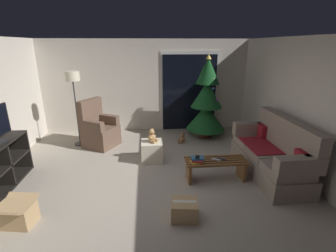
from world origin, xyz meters
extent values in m
plane|color=#9E9384|center=(0.00, 0.00, 0.00)|extent=(7.00, 7.00, 0.00)
cube|color=beige|center=(0.00, 3.06, 1.25)|extent=(5.72, 0.12, 2.50)
cube|color=beige|center=(2.86, 0.00, 1.25)|extent=(0.12, 6.00, 2.50)
cube|color=silver|center=(1.21, 2.99, 1.10)|extent=(1.60, 0.02, 2.20)
cube|color=black|center=(1.21, 2.97, 1.05)|extent=(1.50, 0.02, 2.10)
cube|color=gray|center=(2.25, 0.19, 0.17)|extent=(0.78, 1.91, 0.34)
cube|color=gray|center=(2.24, -0.43, 0.41)|extent=(0.69, 0.61, 0.14)
cube|color=gray|center=(2.23, 0.19, 0.41)|extent=(0.69, 0.61, 0.14)
cube|color=gray|center=(2.22, 0.81, 0.41)|extent=(0.69, 0.61, 0.14)
cube|color=gray|center=(2.55, 0.19, 0.78)|extent=(0.22, 1.90, 0.60)
cube|color=gray|center=(2.26, -0.68, 0.62)|extent=(0.76, 0.21, 0.28)
cube|color=gray|center=(2.24, 1.06, 0.62)|extent=(0.76, 0.21, 0.28)
cube|color=maroon|center=(2.21, 0.44, 0.49)|extent=(0.61, 0.91, 0.02)
cube|color=maroon|center=(2.42, -0.51, 0.62)|extent=(0.12, 0.32, 0.28)
cube|color=maroon|center=(2.40, 0.89, 0.62)|extent=(0.12, 0.32, 0.28)
cube|color=brown|center=(1.21, -0.08, 0.37)|extent=(1.10, 0.05, 0.04)
cube|color=brown|center=(1.21, 0.01, 0.37)|extent=(1.10, 0.05, 0.04)
cube|color=brown|center=(1.21, 0.09, 0.37)|extent=(1.10, 0.05, 0.04)
cube|color=brown|center=(1.21, 0.18, 0.37)|extent=(1.10, 0.05, 0.04)
cube|color=brown|center=(1.21, 0.27, 0.37)|extent=(1.10, 0.05, 0.04)
cube|color=brown|center=(0.72, 0.09, 0.17)|extent=(0.05, 0.36, 0.35)
cube|color=brown|center=(1.70, 0.09, 0.17)|extent=(0.05, 0.36, 0.35)
cube|color=#ADADB2|center=(1.20, 0.08, 0.40)|extent=(0.15, 0.12, 0.02)
cube|color=#333338|center=(1.32, 0.11, 0.40)|extent=(0.14, 0.15, 0.02)
cube|color=#B79333|center=(0.83, 0.01, 0.40)|extent=(0.22, 0.18, 0.03)
cube|color=#A32D28|center=(0.85, 0.03, 0.43)|extent=(0.23, 0.21, 0.04)
cube|color=#285684|center=(0.86, 0.02, 0.47)|extent=(0.22, 0.14, 0.03)
cube|color=black|center=(0.85, 0.03, 0.49)|extent=(0.11, 0.16, 0.01)
cylinder|color=#4C1E19|center=(1.54, 2.28, 0.05)|extent=(0.36, 0.36, 0.10)
cylinder|color=brown|center=(1.54, 2.28, 0.16)|extent=(0.08, 0.08, 0.12)
cone|color=#14471E|center=(1.54, 2.28, 0.55)|extent=(1.01, 1.01, 0.66)
cone|color=#14471E|center=(1.54, 2.28, 1.15)|extent=(0.80, 0.80, 0.66)
cone|color=#14471E|center=(1.54, 2.28, 1.75)|extent=(0.59, 0.59, 0.66)
sphere|color=white|center=(1.75, 2.71, 0.40)|extent=(0.06, 0.06, 0.06)
sphere|color=gold|center=(1.54, 2.60, 1.04)|extent=(0.06, 0.06, 0.06)
sphere|color=blue|center=(1.65, 2.09, 1.51)|extent=(0.06, 0.06, 0.06)
sphere|color=blue|center=(1.39, 2.45, 1.46)|extent=(0.06, 0.06, 0.06)
sphere|color=blue|center=(1.63, 2.03, 1.33)|extent=(0.06, 0.06, 0.06)
sphere|color=white|center=(1.65, 2.10, 1.55)|extent=(0.06, 0.06, 0.06)
sphere|color=#B233A5|center=(1.67, 2.37, 1.74)|extent=(0.06, 0.06, 0.06)
sphere|color=#B233A5|center=(1.73, 2.02, 1.06)|extent=(0.06, 0.06, 0.06)
cone|color=#EAD14C|center=(1.54, 2.28, 2.07)|extent=(0.14, 0.14, 0.12)
cube|color=brown|center=(-1.11, 1.88, 0.16)|extent=(0.93, 0.93, 0.31)
cube|color=brown|center=(-1.11, 1.88, 0.40)|extent=(0.93, 0.93, 0.18)
cube|color=brown|center=(-1.34, 2.01, 0.81)|extent=(0.49, 0.67, 0.64)
cube|color=brown|center=(-0.95, 2.11, 0.60)|extent=(0.57, 0.42, 0.22)
cube|color=brown|center=(-1.24, 1.62, 0.60)|extent=(0.57, 0.42, 0.22)
cylinder|color=#2D2D30|center=(-1.66, 2.02, 0.01)|extent=(0.28, 0.28, 0.02)
cylinder|color=#2D2D30|center=(-1.66, 2.02, 0.80)|extent=(0.03, 0.03, 1.55)
cylinder|color=beige|center=(-1.66, 2.02, 1.67)|extent=(0.32, 0.32, 0.22)
cube|color=black|center=(-2.50, 0.16, 0.02)|extent=(0.40, 1.40, 0.04)
cube|color=black|center=(-2.50, 0.85, 0.40)|extent=(0.40, 0.04, 0.80)
cube|color=black|center=(-2.50, 0.16, 0.40)|extent=(0.40, 0.04, 0.76)
cube|color=black|center=(-2.50, 0.16, 0.40)|extent=(0.40, 1.33, 0.04)
cube|color=beige|center=(0.09, 0.98, 0.21)|extent=(0.44, 0.44, 0.42)
cylinder|color=tan|center=(0.16, 0.98, 0.45)|extent=(0.13, 0.12, 0.06)
cylinder|color=tan|center=(0.10, 0.90, 0.45)|extent=(0.13, 0.12, 0.06)
sphere|color=tan|center=(0.09, 0.98, 0.52)|extent=(0.15, 0.15, 0.15)
sphere|color=tan|center=(0.09, 0.98, 0.64)|extent=(0.11, 0.11, 0.11)
sphere|color=tan|center=(0.12, 0.95, 0.63)|extent=(0.04, 0.04, 0.04)
sphere|color=tan|center=(0.11, 1.01, 0.69)|extent=(0.04, 0.04, 0.04)
sphere|color=tan|center=(0.06, 0.95, 0.69)|extent=(0.04, 0.04, 0.04)
sphere|color=tan|center=(0.15, 1.02, 0.53)|extent=(0.06, 0.06, 0.06)
sphere|color=tan|center=(0.06, 0.91, 0.53)|extent=(0.06, 0.06, 0.06)
cylinder|color=brown|center=(0.81, 1.85, 0.03)|extent=(0.11, 0.07, 0.06)
cylinder|color=brown|center=(0.82, 1.95, 0.03)|extent=(0.11, 0.07, 0.06)
sphere|color=brown|center=(0.88, 1.90, 0.10)|extent=(0.15, 0.15, 0.15)
sphere|color=brown|center=(0.88, 1.90, 0.22)|extent=(0.11, 0.11, 0.11)
sphere|color=#A37A51|center=(0.83, 1.90, 0.21)|extent=(0.04, 0.04, 0.04)
sphere|color=brown|center=(0.87, 1.86, 0.27)|extent=(0.04, 0.04, 0.04)
sphere|color=brown|center=(0.88, 1.94, 0.27)|extent=(0.04, 0.04, 0.04)
sphere|color=brown|center=(0.85, 1.83, 0.11)|extent=(0.06, 0.06, 0.06)
sphere|color=brown|center=(0.86, 1.97, 0.11)|extent=(0.06, 0.06, 0.06)
cube|color=tan|center=(0.49, -0.91, 0.13)|extent=(0.41, 0.37, 0.26)
cube|color=beige|center=(0.49, -0.91, 0.27)|extent=(0.34, 0.10, 0.00)
cube|color=tan|center=(-1.82, -0.83, 0.15)|extent=(0.51, 0.38, 0.30)
cube|color=tan|center=(-1.79, -0.64, 0.32)|extent=(0.46, 0.16, 0.06)
cube|color=tan|center=(-1.85, -1.02, 0.32)|extent=(0.46, 0.16, 0.06)
camera|label=1|loc=(-0.01, -3.80, 2.35)|focal=26.28mm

